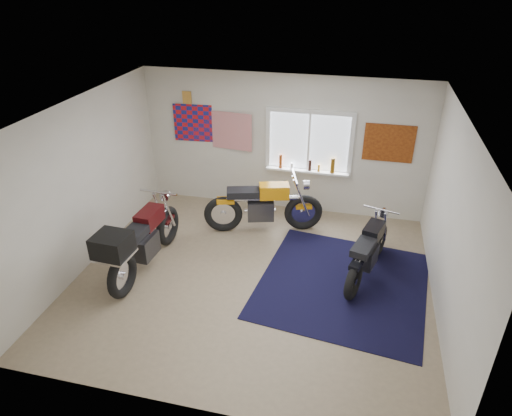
% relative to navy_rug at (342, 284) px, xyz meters
% --- Properties ---
extents(ground, '(5.50, 5.50, 0.00)m').
position_rel_navy_rug_xyz_m(ground, '(-1.41, -0.16, -0.01)').
color(ground, '#9E896B').
rests_on(ground, ground).
extents(room_shell, '(5.50, 5.50, 5.50)m').
position_rel_navy_rug_xyz_m(room_shell, '(-1.41, -0.16, 1.63)').
color(room_shell, white).
rests_on(room_shell, ground).
extents(navy_rug, '(2.79, 2.88, 0.01)m').
position_rel_navy_rug_xyz_m(navy_rug, '(0.00, 0.00, 0.00)').
color(navy_rug, black).
rests_on(navy_rug, ground).
extents(window_assembly, '(1.66, 0.17, 1.26)m').
position_rel_navy_rug_xyz_m(window_assembly, '(-0.91, 2.30, 1.36)').
color(window_assembly, white).
rests_on(window_assembly, room_shell).
extents(oil_bottles, '(1.09, 0.09, 0.30)m').
position_rel_navy_rug_xyz_m(oil_bottles, '(-0.83, 2.24, 1.02)').
color(oil_bottles, maroon).
rests_on(oil_bottles, window_assembly).
extents(flag_display, '(1.60, 0.10, 1.17)m').
position_rel_navy_rug_xyz_m(flag_display, '(-3.31, 2.32, 2.14)').
color(flag_display, red).
rests_on(flag_display, room_shell).
extents(triumph_poster, '(0.90, 0.03, 0.70)m').
position_rel_navy_rug_xyz_m(triumph_poster, '(0.54, 2.32, 1.54)').
color(triumph_poster, '#A54C14').
rests_on(triumph_poster, room_shell).
extents(yellow_triumph, '(2.15, 0.85, 1.11)m').
position_rel_navy_rug_xyz_m(yellow_triumph, '(-1.58, 1.34, 0.48)').
color(yellow_triumph, black).
rests_on(yellow_triumph, ground).
extents(black_chrome_bike, '(0.75, 1.86, 0.98)m').
position_rel_navy_rug_xyz_m(black_chrome_bike, '(0.33, 0.36, 0.42)').
color(black_chrome_bike, black).
rests_on(black_chrome_bike, navy_rug).
extents(maroon_tourer, '(0.67, 2.22, 1.13)m').
position_rel_navy_rug_xyz_m(maroon_tourer, '(-3.17, -0.42, 0.58)').
color(maroon_tourer, black).
rests_on(maroon_tourer, ground).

